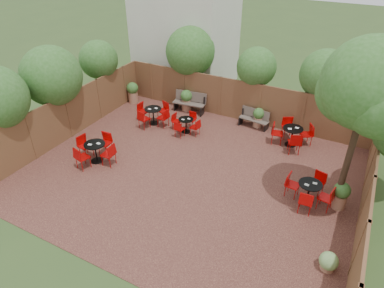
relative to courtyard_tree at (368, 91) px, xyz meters
The scene contains 12 objects.
ground 6.72m from the courtyard_tree, behind, with size 80.00×80.00×0.00m, color #354F23.
courtyard_paving 6.71m from the courtyard_tree, behind, with size 12.00×10.00×0.02m, color #351715.
fence_back 7.51m from the courtyard_tree, 139.98° to the left, with size 12.00×0.08×2.00m, color brown.
fence_left 11.67m from the courtyard_tree, behind, with size 0.08×10.00×2.00m, color brown.
fence_right 3.38m from the courtyard_tree, 38.40° to the right, with size 0.08×10.00×2.00m, color brown.
neighbour_building 12.18m from the courtyard_tree, 142.79° to the left, with size 5.00×4.00×8.00m, color beige.
overhang_foliage 8.14m from the courtyard_tree, 167.45° to the left, with size 15.48×10.63×2.52m.
courtyard_tree is the anchor object (origin of this frame).
park_bench_left 9.39m from the courtyard_tree, 152.47° to the left, with size 1.69×0.71×1.02m.
park_bench_right 6.93m from the courtyard_tree, 136.83° to the left, with size 1.43×0.61×0.86m.
bistro_tables 6.66m from the courtyard_tree, 169.30° to the left, with size 9.63×6.55×0.95m.
planters 7.86m from the courtyard_tree, 154.51° to the left, with size 11.51×4.63×1.11m.
Camera 1 is at (5.04, -9.38, 8.01)m, focal length 32.44 mm.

